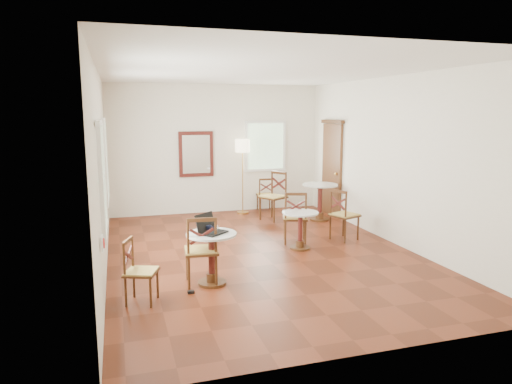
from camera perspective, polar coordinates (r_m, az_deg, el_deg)
ground at (r=7.94m, az=0.63°, el=-7.48°), size 7.00×7.00×0.00m
room_shell at (r=7.84m, az=-0.37°, el=6.37°), size 5.02×7.02×3.01m
cafe_table_near at (r=6.44m, az=-5.48°, el=-7.44°), size 0.69×0.69×0.73m
cafe_table_mid at (r=8.09m, az=5.46°, el=-4.19°), size 0.62×0.62×0.66m
cafe_table_back at (r=10.28m, az=7.86°, el=-0.72°), size 0.77×0.77×0.81m
chair_near_a at (r=6.44m, az=-6.75°, el=-7.14°), size 0.49×0.49×0.98m
chair_near_b at (r=6.01m, az=-14.13°, el=-9.42°), size 0.48×0.48×0.82m
chair_mid_a at (r=8.46m, az=4.83°, el=-3.11°), size 0.56×0.56×0.95m
chair_mid_b at (r=8.77m, az=10.72°, el=-2.76°), size 0.57×0.57×0.96m
chair_back_a at (r=11.16m, az=1.11°, el=-0.31°), size 0.42×0.42×0.81m
chair_back_b at (r=10.25m, az=2.21°, el=-0.52°), size 0.67×0.67×1.06m
floor_lamp at (r=10.79m, az=-1.67°, el=5.09°), size 0.34×0.34×1.75m
laptop at (r=6.37m, az=-5.72°, el=-4.46°), size 0.48×0.47×0.26m
mouse at (r=6.35m, az=-6.08°, el=-4.92°), size 0.11×0.07×0.04m
navy_mug at (r=6.42m, az=-5.80°, el=-4.50°), size 0.12×0.08×0.10m
water_glass at (r=6.41m, az=-4.79°, el=-4.51°), size 0.06×0.06×0.09m
power_adapter at (r=6.30m, az=-8.01°, el=-12.08°), size 0.09×0.05×0.04m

